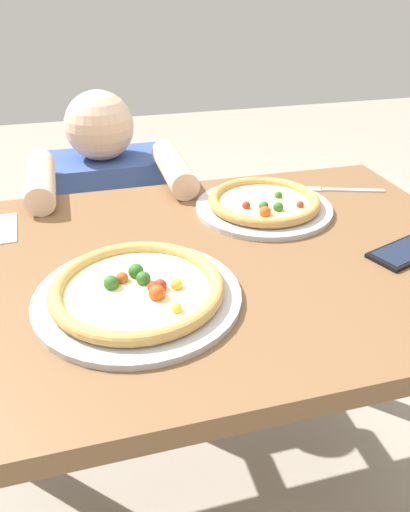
{
  "coord_description": "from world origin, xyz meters",
  "views": [
    {
      "loc": [
        -0.18,
        -0.81,
        1.24
      ],
      "look_at": [
        0.02,
        -0.04,
        0.78
      ],
      "focal_mm": 34.73,
      "sensor_mm": 36.0,
      "label": 1
    }
  ],
  "objects": [
    {
      "name": "ground_plane",
      "position": [
        0.0,
        0.0,
        0.0
      ],
      "size": [
        8.0,
        8.0,
        0.0
      ],
      "primitive_type": "plane",
      "color": "#9E9384"
    },
    {
      "name": "dining_table",
      "position": [
        0.0,
        0.0,
        0.63
      ],
      "size": [
        1.22,
        0.78,
        0.75
      ],
      "color": "brown",
      "rests_on": "ground"
    },
    {
      "name": "pizza_near",
      "position": [
        -0.11,
        -0.11,
        0.77
      ],
      "size": [
        0.35,
        0.35,
        0.04
      ],
      "color": "#B7B7BC",
      "rests_on": "dining_table"
    },
    {
      "name": "pizza_far",
      "position": [
        0.22,
        0.17,
        0.77
      ],
      "size": [
        0.32,
        0.32,
        0.04
      ],
      "color": "#B7B7BC",
      "rests_on": "dining_table"
    },
    {
      "name": "fork",
      "position": [
        0.45,
        0.23,
        0.75
      ],
      "size": [
        0.2,
        0.08,
        0.0
      ],
      "color": "silver",
      "rests_on": "dining_table"
    },
    {
      "name": "cell_phone",
      "position": [
        0.42,
        -0.09,
        0.75
      ],
      "size": [
        0.17,
        0.12,
        0.01
      ],
      "color": "black",
      "rests_on": "dining_table"
    },
    {
      "name": "diner_seated",
      "position": [
        -0.11,
        0.63,
        0.43
      ],
      "size": [
        0.41,
        0.52,
        0.95
      ],
      "color": "#333847",
      "rests_on": "ground"
    }
  ]
}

